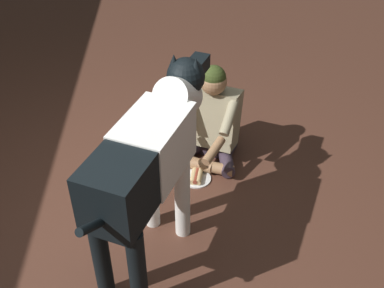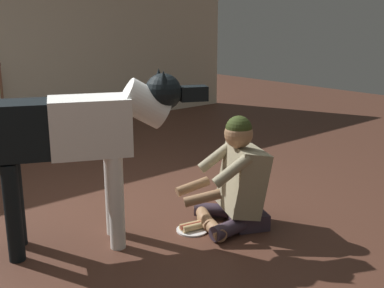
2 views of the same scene
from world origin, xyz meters
The scene contains 4 objects.
ground_plane centered at (0.00, 0.00, 0.00)m, with size 15.14×15.14×0.00m, color #512F23.
person_sitting_on_floor centered at (0.81, -0.79, 0.35)m, with size 0.72×0.62×0.85m.
large_dog centered at (-0.18, -0.33, 0.79)m, with size 1.49×0.79×1.19m.
hot_dog_on_plate centered at (0.50, -0.65, 0.03)m, with size 0.24×0.24×0.06m.
Camera 1 is at (-2.35, -0.47, 2.53)m, focal length 44.04 mm.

